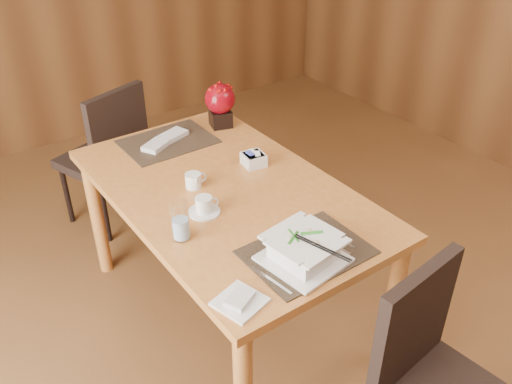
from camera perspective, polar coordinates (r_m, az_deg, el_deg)
dining_table at (r=2.46m, az=-3.06°, el=-1.55°), size 0.90×1.50×0.75m
placemat_near at (r=2.04m, az=5.36°, el=-6.31°), size 0.45×0.33×0.01m
placemat_far at (r=2.82m, az=-9.25°, el=5.27°), size 0.45×0.33×0.01m
soup_setting at (r=1.97m, az=5.06°, el=-6.08°), size 0.30×0.30×0.11m
coffee_cup at (r=2.24m, az=-5.49°, el=-1.51°), size 0.13×0.13×0.08m
water_glass at (r=2.08m, az=-7.97°, el=-3.01°), size 0.09×0.09×0.17m
creamer_jug at (r=2.41m, az=-6.63°, el=1.21°), size 0.10×0.10×0.07m
sugar_caddy at (r=2.57m, az=-0.25°, el=3.44°), size 0.11×0.11×0.06m
berry_decor at (r=2.91m, az=-3.81°, el=9.37°), size 0.16×0.16×0.24m
napkins_far at (r=2.81m, az=-9.43°, el=5.50°), size 0.29×0.19×0.02m
bread_plate at (r=1.84m, az=-1.71°, el=-11.48°), size 0.18×0.18×0.01m
near_chair at (r=2.05m, az=18.17°, el=-17.75°), size 0.46×0.46×0.90m
far_chair at (r=3.32m, az=-15.20°, el=4.22°), size 0.54×0.54×0.91m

